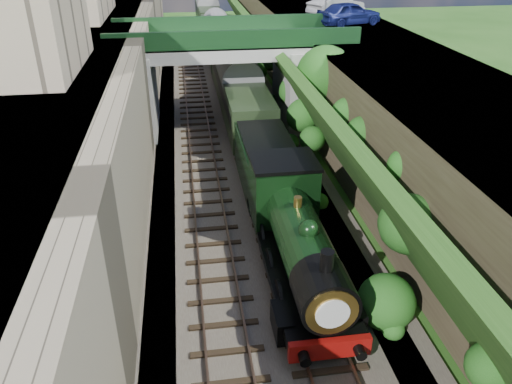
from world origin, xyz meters
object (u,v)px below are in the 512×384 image
road_bridge (238,70)px  locomotive (297,239)px  car_blue (349,13)px  tree (326,77)px  tender (267,167)px  car_silver (336,6)px

road_bridge → locomotive: size_ratio=1.56×
car_blue → tree: bearing=134.9°
tender → tree: bearing=52.0°
tree → locomotive: (-4.71, -13.40, -2.75)m
locomotive → tender: locomotive is taller
locomotive → road_bridge: bearing=90.8°
road_bridge → car_blue: car_blue is taller
car_silver → tender: bearing=126.1°
locomotive → tender: bearing=90.0°
car_silver → locomotive: 27.86m
tree → locomotive: 14.47m
car_blue → tender: car_blue is taller
tree → car_silver: 13.39m
road_bridge → locomotive: (0.26, -18.08, -2.18)m
road_bridge → car_blue: size_ratio=3.17×
tree → tender: size_ratio=1.10×
car_silver → tree: bearing=133.3°
tree → car_silver: (4.14, 12.49, 2.45)m
car_blue → tender: 17.57m
car_blue → locomotive: 23.88m
car_blue → tender: size_ratio=0.84×
tree → locomotive: size_ratio=0.65×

